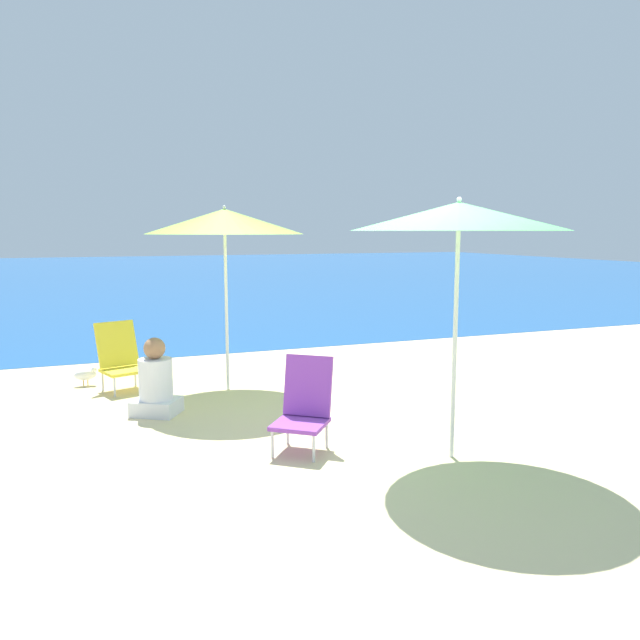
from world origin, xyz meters
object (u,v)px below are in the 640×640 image
(person_seated_near, at_px, (156,384))
(beach_chair_purple, at_px, (304,404))
(beach_chair_yellow, at_px, (120,356))
(seagull, at_px, (86,374))
(beach_umbrella_lime, at_px, (225,222))
(beach_umbrella_green, at_px, (459,217))

(person_seated_near, bearing_deg, beach_chair_purple, -112.70)
(beach_chair_yellow, height_order, seagull, beach_chair_yellow)
(beach_umbrella_lime, height_order, seagull, beach_umbrella_lime)
(beach_umbrella_green, bearing_deg, beach_umbrella_lime, 113.02)
(seagull, bearing_deg, person_seated_near, -66.92)
(beach_umbrella_green, height_order, person_seated_near, beach_umbrella_green)
(beach_chair_yellow, xyz_separation_m, person_seated_near, (0.27, -1.22, -0.08))
(beach_umbrella_lime, distance_m, beach_chair_purple, 2.78)
(beach_chair_purple, distance_m, seagull, 3.54)
(beach_umbrella_green, xyz_separation_m, person_seated_near, (-2.16, 2.16, -1.67))
(beach_umbrella_lime, bearing_deg, person_seated_near, -140.67)
(beach_umbrella_lime, bearing_deg, beach_chair_yellow, 158.84)
(beach_chair_purple, bearing_deg, beach_umbrella_lime, 132.40)
(seagull, bearing_deg, beach_umbrella_green, -52.76)
(beach_chair_purple, xyz_separation_m, seagull, (-1.75, 3.07, -0.26))
(beach_chair_purple, bearing_deg, person_seated_near, 163.95)
(beach_umbrella_green, xyz_separation_m, seagull, (-2.83, 3.72, -1.85))
(beach_umbrella_green, relative_size, beach_chair_yellow, 2.67)
(beach_umbrella_green, xyz_separation_m, beach_umbrella_lime, (-1.24, 2.92, -0.00))
(beach_chair_purple, relative_size, seagull, 2.98)
(beach_umbrella_green, relative_size, seagull, 7.99)
(beach_umbrella_green, height_order, beach_chair_yellow, beach_umbrella_green)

